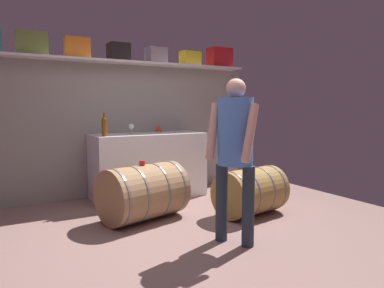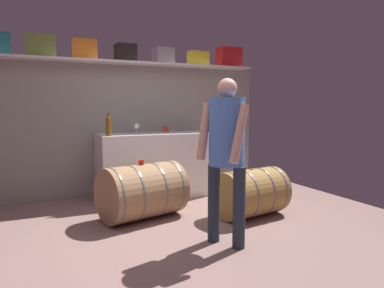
{
  "view_description": "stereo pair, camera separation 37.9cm",
  "coord_description": "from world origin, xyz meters",
  "views": [
    {
      "loc": [
        -1.7,
        -3.01,
        1.33
      ],
      "look_at": [
        0.45,
        0.8,
        0.87
      ],
      "focal_mm": 33.67,
      "sensor_mm": 36.0,
      "label": 1
    },
    {
      "loc": [
        -1.37,
        -3.18,
        1.33
      ],
      "look_at": [
        0.45,
        0.8,
        0.87
      ],
      "focal_mm": 33.67,
      "sensor_mm": 36.0,
      "label": 2
    }
  ],
  "objects": [
    {
      "name": "toolcase_olive",
      "position": [
        -1.17,
        2.11,
        2.13
      ],
      "size": [
        0.38,
        0.23,
        0.3
      ],
      "primitive_type": "cube",
      "rotation": [
        0.0,
        0.0,
        -0.03
      ],
      "color": "olive",
      "rests_on": "high_shelf_board"
    },
    {
      "name": "toolcase_red",
      "position": [
        1.72,
        2.11,
        2.14
      ],
      "size": [
        0.38,
        0.27,
        0.32
      ],
      "primitive_type": "cube",
      "rotation": [
        0.0,
        0.0,
        -0.02
      ],
      "color": "red",
      "rests_on": "high_shelf_board"
    },
    {
      "name": "toolcase_orange",
      "position": [
        -0.61,
        2.11,
        2.12
      ],
      "size": [
        0.34,
        0.23,
        0.28
      ],
      "primitive_type": "cube",
      "rotation": [
        0.0,
        0.0,
        -0.06
      ],
      "color": "orange",
      "rests_on": "high_shelf_board"
    },
    {
      "name": "toolcase_yellow",
      "position": [
        1.15,
        2.11,
        2.09
      ],
      "size": [
        0.32,
        0.21,
        0.22
      ],
      "primitive_type": "cube",
      "rotation": [
        0.0,
        0.0,
        0.06
      ],
      "color": "yellow",
      "rests_on": "high_shelf_board"
    },
    {
      "name": "back_wall_panel",
      "position": [
        0.0,
        2.26,
        0.98
      ],
      "size": [
        4.4,
        0.1,
        1.95
      ],
      "primitive_type": "cube",
      "color": "gray",
      "rests_on": "ground"
    },
    {
      "name": "winemaker_pouring",
      "position": [
        0.32,
        -0.25,
        0.98
      ],
      "size": [
        0.45,
        0.52,
        1.59
      ],
      "rotation": [
        0.0,
        0.0,
        2.05
      ],
      "color": "#26313D",
      "rests_on": "ground"
    },
    {
      "name": "toolcase_black",
      "position": [
        -0.03,
        2.11,
        2.11
      ],
      "size": [
        0.29,
        0.26,
        0.25
      ],
      "primitive_type": "cube",
      "rotation": [
        0.0,
        0.0,
        -0.0
      ],
      "color": "black",
      "rests_on": "high_shelf_board"
    },
    {
      "name": "high_shelf_board",
      "position": [
        0.0,
        2.11,
        1.97
      ],
      "size": [
        4.05,
        0.4,
        0.03
      ],
      "primitive_type": "cube",
      "color": "silver",
      "rests_on": "back_wall_panel"
    },
    {
      "name": "tasting_cup",
      "position": [
        -0.17,
        0.88,
        0.68
      ],
      "size": [
        0.07,
        0.07,
        0.05
      ],
      "primitive_type": "cylinder",
      "color": "red",
      "rests_on": "wine_barrel_near"
    },
    {
      "name": "red_funnel",
      "position": [
        0.59,
        2.12,
        1.0
      ],
      "size": [
        0.11,
        0.11,
        0.11
      ],
      "primitive_type": "cone",
      "color": "red",
      "rests_on": "work_cabinet"
    },
    {
      "name": "toolcase_grey",
      "position": [
        0.56,
        2.11,
        2.1
      ],
      "size": [
        0.31,
        0.24,
        0.24
      ],
      "primitive_type": "cube",
      "rotation": [
        0.0,
        0.0,
        0.08
      ],
      "color": "gray",
      "rests_on": "high_shelf_board"
    },
    {
      "name": "wine_barrel_far",
      "position": [
        1.06,
        0.42,
        0.29
      ],
      "size": [
        0.91,
        0.69,
        0.59
      ],
      "rotation": [
        0.0,
        0.0,
        0.17
      ],
      "color": "olive",
      "rests_on": "ground"
    },
    {
      "name": "work_cabinet",
      "position": [
        0.31,
        1.86,
        0.47
      ],
      "size": [
        1.62,
        0.68,
        0.94
      ],
      "primitive_type": "cube",
      "color": "white",
      "rests_on": "ground"
    },
    {
      "name": "wine_bottle_amber",
      "position": [
        -0.39,
        1.66,
        1.08
      ],
      "size": [
        0.07,
        0.07,
        0.31
      ],
      "color": "brown",
      "rests_on": "work_cabinet"
    },
    {
      "name": "wine_glass",
      "position": [
        0.05,
        1.85,
        1.04
      ],
      "size": [
        0.08,
        0.08,
        0.15
      ],
      "color": "white",
      "rests_on": "work_cabinet"
    },
    {
      "name": "ground_plane",
      "position": [
        0.0,
        0.57,
        -0.01
      ],
      "size": [
        5.6,
        7.73,
        0.02
      ],
      "primitive_type": "cube",
      "color": "#886761"
    },
    {
      "name": "wine_barrel_near",
      "position": [
        -0.17,
        0.88,
        0.33
      ],
      "size": [
        1.07,
        0.86,
        0.66
      ],
      "rotation": [
        0.0,
        0.0,
        0.26
      ],
      "color": "#9F7851",
      "rests_on": "ground"
    }
  ]
}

